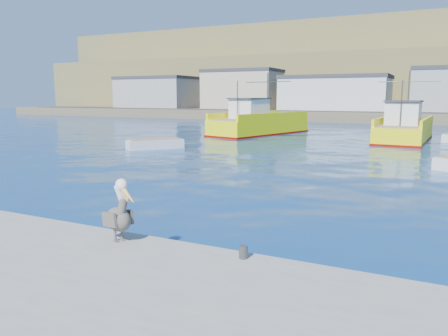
% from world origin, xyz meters
% --- Properties ---
extents(ground, '(260.00, 260.00, 0.00)m').
position_xyz_m(ground, '(0.00, 0.00, 0.00)').
color(ground, navy).
rests_on(ground, ground).
extents(dock_bollards, '(36.20, 0.20, 0.30)m').
position_xyz_m(dock_bollards, '(0.60, -3.40, 0.65)').
color(dock_bollards, '#4C4C4C').
rests_on(dock_bollards, dock).
extents(far_shore, '(200.00, 81.00, 24.00)m').
position_xyz_m(far_shore, '(0.00, 109.20, 8.98)').
color(far_shore, brown).
rests_on(far_shore, ground).
extents(trawler_yellow_a, '(7.76, 13.87, 6.75)m').
position_xyz_m(trawler_yellow_a, '(-10.94, 32.56, 1.14)').
color(trawler_yellow_a, '#FFFB08').
rests_on(trawler_yellow_a, ground).
extents(trawler_yellow_b, '(5.53, 11.87, 6.56)m').
position_xyz_m(trawler_yellow_b, '(3.97, 31.55, 1.06)').
color(trawler_yellow_b, '#FFFB08').
rests_on(trawler_yellow_b, ground).
extents(skiff_left, '(3.93, 4.40, 0.96)m').
position_xyz_m(skiff_left, '(-13.38, 16.53, 0.31)').
color(skiff_left, silver).
rests_on(skiff_left, ground).
extents(pelican, '(1.30, 0.83, 1.64)m').
position_xyz_m(pelican, '(-0.31, -3.68, 1.20)').
color(pelican, '#595451').
rests_on(pelican, dock).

